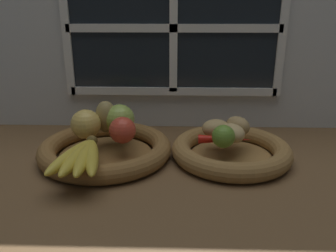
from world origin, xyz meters
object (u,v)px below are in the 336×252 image
potato_back (238,126)px  chili_pepper (225,139)px  banana_bunch_front (82,156)px  potato_large (232,133)px  apple_golden_left (86,124)px  lime_near (224,137)px  fruit_bowl_left (106,149)px  apple_green_back (120,119)px  apple_red_right (122,130)px  potato_oblong (216,129)px  fruit_bowl_right (231,151)px  pear_brown (106,117)px

potato_back → chili_pepper: 7.36cm
banana_bunch_front → potato_large: potato_large is taller
potato_large → apple_golden_left: bearing=178.0°
apple_golden_left → lime_near: 34.89cm
fruit_bowl_left → potato_back: 34.90cm
apple_golden_left → apple_green_back: bearing=26.5°
apple_red_right → lime_near: (24.60, -2.44, -0.54)cm
apple_red_right → potato_back: 30.00cm
potato_oblong → chili_pepper: potato_oblong is taller
fruit_bowl_right → apple_red_right: size_ratio=4.54×
fruit_bowl_left → apple_golden_left: (-4.99, 1.33, 6.36)cm
pear_brown → potato_oblong: (29.07, -2.84, -1.97)cm
potato_large → chili_pepper: bearing=-143.7°
apple_red_right → pear_brown: (-5.52, 7.33, 1.05)cm
apple_red_right → lime_near: size_ratio=1.19×
apple_golden_left → potato_large: (37.14, -1.33, -1.50)cm
potato_oblong → fruit_bowl_left: bearing=-174.2°
fruit_bowl_right → fruit_bowl_left: bearing=180.0°
apple_golden_left → lime_near: apple_golden_left is taller
banana_bunch_front → chili_pepper: banana_bunch_front is taller
banana_bunch_front → potato_back: potato_back is taller
lime_near → pear_brown: bearing=162.0°
fruit_bowl_left → apple_red_right: size_ratio=5.09×
lime_near → apple_golden_left: bearing=171.2°
apple_green_back → fruit_bowl_left: bearing=-119.8°
chili_pepper → apple_golden_left: bearing=175.9°
apple_green_back → potato_back: 31.20cm
apple_green_back → chili_pepper: (27.13, -6.78, -2.82)cm
potato_large → fruit_bowl_right: bearing=-90.0°
pear_brown → potato_large: pear_brown is taller
banana_bunch_front → lime_near: lime_near is taller
fruit_bowl_left → apple_green_back: bearing=60.2°
pear_brown → potato_large: 33.37cm
lime_near → banana_bunch_front: bearing=-163.8°
banana_bunch_front → potato_back: size_ratio=2.93×
potato_oblong → apple_green_back: bearing=174.5°
potato_large → lime_near: bearing=-123.7°
fruit_bowl_left → potato_large: 32.51cm
apple_golden_left → lime_near: bearing=-8.8°
apple_golden_left → potato_oblong: 33.47cm
potato_large → lime_near: 4.86cm
apple_red_right → pear_brown: pear_brown is taller
apple_red_right → potato_large: 27.35cm
apple_golden_left → potato_back: apple_golden_left is taller
potato_oblong → pear_brown: bearing=174.4°
fruit_bowl_right → apple_red_right: apple_red_right is taller
pear_brown → banana_bunch_front: (-1.64, -18.97, -2.87)cm
fruit_bowl_right → chili_pepper: size_ratio=2.30×
potato_large → chili_pepper: (-1.95, -1.43, -1.18)cm
fruit_bowl_right → chili_pepper: chili_pepper is taller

